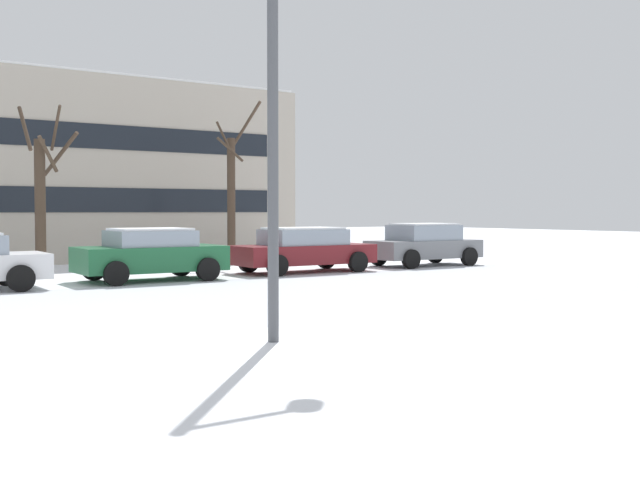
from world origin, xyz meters
TOP-DOWN VIEW (x-y plane):
  - ground_plane at (0.00, 0.00)m, footprint 120.00×120.00m
  - road_surface at (0.00, 3.03)m, footprint 80.00×8.07m
  - street_lamp at (2.30, -2.25)m, footprint 1.53×0.36m
  - parked_car_green at (4.32, 7.95)m, footprint 3.94×2.18m
  - parked_car_maroon at (9.34, 8.02)m, footprint 4.48×2.10m
  - parked_car_gray at (14.36, 8.03)m, footprint 4.07×2.05m
  - tree_far_mid at (2.50, 11.94)m, footprint 1.61×1.60m
  - tree_far_left at (9.08, 12.19)m, footprint 1.63×1.63m
  - building_far_right at (6.91, 19.86)m, footprint 14.14×8.39m

SIDE VIEW (x-z plane):
  - ground_plane at x=0.00m, z-range 0.00..0.00m
  - road_surface at x=0.00m, z-range 0.00..0.00m
  - parked_car_maroon at x=9.34m, z-range 0.02..1.41m
  - parked_car_green at x=4.32m, z-range 0.02..1.45m
  - parked_car_gray at x=14.36m, z-range 0.01..1.48m
  - tree_far_mid at x=2.50m, z-range -0.20..4.86m
  - tree_far_left at x=9.08m, z-range -0.40..5.39m
  - building_far_right at x=6.91m, z-range 0.00..7.00m
  - street_lamp at x=2.30m, z-range 0.62..6.68m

